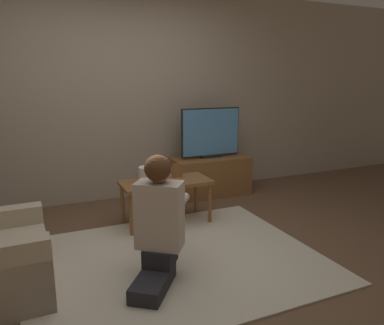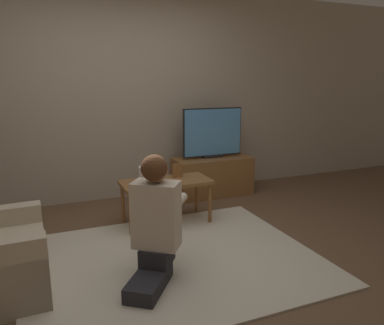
# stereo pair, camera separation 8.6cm
# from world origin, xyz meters

# --- Properties ---
(ground_plane) EXTENTS (10.00, 10.00, 0.00)m
(ground_plane) POSITION_xyz_m (0.00, 0.00, 0.00)
(ground_plane) COLOR brown
(wall_back) EXTENTS (10.00, 0.06, 2.60)m
(wall_back) POSITION_xyz_m (0.00, 1.93, 1.30)
(wall_back) COLOR tan
(wall_back) RESTS_ON ground_plane
(rug) EXTENTS (2.39, 1.91, 0.02)m
(rug) POSITION_xyz_m (0.00, 0.00, 0.01)
(rug) COLOR beige
(rug) RESTS_ON ground_plane
(tv_stand) EXTENTS (1.01, 0.47, 0.50)m
(tv_stand) POSITION_xyz_m (1.11, 1.56, 0.25)
(tv_stand) COLOR brown
(tv_stand) RESTS_ON ground_plane
(tv) EXTENTS (0.81, 0.08, 0.64)m
(tv) POSITION_xyz_m (1.11, 1.56, 0.82)
(tv) COLOR black
(tv) RESTS_ON tv_stand
(coffee_table) EXTENTS (0.93, 0.44, 0.47)m
(coffee_table) POSITION_xyz_m (0.22, 0.82, 0.41)
(coffee_table) COLOR brown
(coffee_table) RESTS_ON ground_plane
(person_kneeling) EXTENTS (0.69, 0.80, 0.96)m
(person_kneeling) POSITION_xyz_m (-0.22, -0.23, 0.49)
(person_kneeling) COLOR #232328
(person_kneeling) RESTS_ON rug
(picture_frame) EXTENTS (0.11, 0.01, 0.15)m
(picture_frame) POSITION_xyz_m (0.38, 0.90, 0.55)
(picture_frame) COLOR brown
(picture_frame) RESTS_ON coffee_table
(table_lamp) EXTENTS (0.18, 0.18, 0.17)m
(table_lamp) POSITION_xyz_m (0.02, 0.80, 0.57)
(table_lamp) COLOR #4C3823
(table_lamp) RESTS_ON coffee_table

